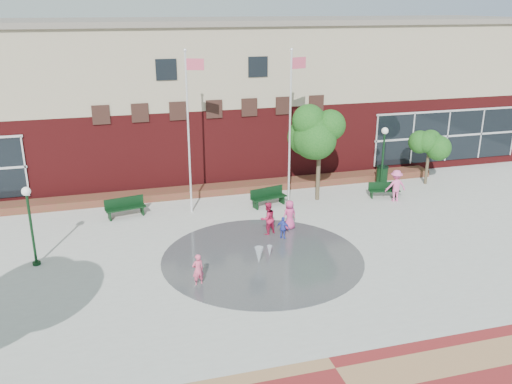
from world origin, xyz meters
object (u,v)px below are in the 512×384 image
object	(u,v)px
child_splash	(198,270)
trash_can	(382,176)
flagpole_left	(189,125)
flagpole_right	(291,120)
bench_left	(126,211)

from	to	relation	value
child_splash	trash_can	bearing A→B (deg)	-159.44
flagpole_left	flagpole_right	world-z (taller)	flagpole_left
flagpole_left	flagpole_right	xyz separation A→B (m)	(5.17, -0.07, -0.02)
bench_left	trash_can	size ratio (longest dim) A/B	1.79
flagpole_left	child_splash	xyz separation A→B (m)	(-1.03, -7.56, -3.88)
bench_left	child_splash	size ratio (longest dim) A/B	1.60
flagpole_left	bench_left	size ratio (longest dim) A/B	4.00
bench_left	flagpole_right	bearing A→B (deg)	-13.58
flagpole_right	bench_left	world-z (taller)	flagpole_right
trash_can	flagpole_right	bearing A→B (deg)	-166.80
trash_can	bench_left	bearing A→B (deg)	-175.53
child_splash	flagpole_left	bearing A→B (deg)	-112.95
flagpole_right	child_splash	distance (m)	10.46
flagpole_right	child_splash	bearing A→B (deg)	-148.18
trash_can	child_splash	distance (m)	15.32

